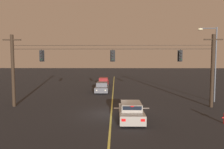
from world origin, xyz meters
name	(u,v)px	position (x,y,z in m)	size (l,w,h in m)	color
ground_plane	(111,114)	(0.00, 0.00, 0.00)	(180.00, 180.00, 0.00)	black
lane_centre_stripe	(113,96)	(0.00, 8.72, 0.00)	(0.14, 60.00, 0.01)	#D1C64C
stop_bar_paint	(132,108)	(1.90, 2.12, 0.00)	(3.40, 0.36, 0.01)	silver
signal_span_assembly	(112,69)	(0.00, 2.72, 3.69)	(21.28, 0.32, 7.07)	#2D2116
traffic_light_leftmost	(41,56)	(-6.88, 2.70, 5.02)	(0.48, 0.41, 1.22)	black
traffic_light_left_inner	(113,56)	(0.08, 2.70, 5.02)	(0.48, 0.41, 1.22)	black
traffic_light_centre	(180,56)	(6.63, 2.70, 5.02)	(0.48, 0.41, 1.22)	black
car_waiting_near_lane	(131,112)	(1.55, -1.75, 0.65)	(1.80, 4.33, 1.39)	gray
car_oncoming_lead	(102,88)	(-1.56, 11.89, 0.65)	(1.80, 4.42, 1.39)	#4C4C51
car_oncoming_trailing	(104,82)	(-1.76, 19.25, 0.65)	(1.80, 4.42, 1.39)	maroon
street_lamp_corner	(213,57)	(10.91, 5.26, 4.87)	(2.11, 0.30, 8.12)	#4C4F54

